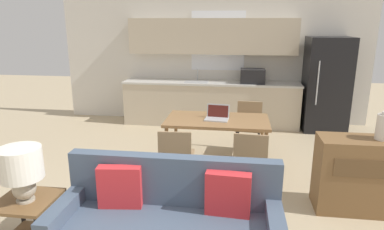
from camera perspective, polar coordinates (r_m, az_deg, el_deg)
wall_back at (r=7.29m, az=3.47°, el=9.55°), size 6.40×0.07×2.70m
kitchen_counter at (r=7.07m, az=3.31°, el=5.17°), size 3.58×0.65×2.15m
refrigerator at (r=7.13m, az=21.43°, el=4.73°), size 0.81×0.75×1.81m
dining_table at (r=4.84m, az=4.22°, el=-1.49°), size 1.44×0.80×0.76m
couch at (r=3.22m, az=-3.89°, el=-17.53°), size 1.99×0.80×0.89m
side_table at (r=3.65m, az=-25.59°, el=-14.79°), size 0.51×0.51×0.51m
table_lamp at (r=3.42m, az=-26.57°, el=-7.92°), size 0.38×0.38×0.51m
credenza at (r=4.35m, az=27.80°, el=-8.93°), size 1.20×0.44×0.85m
dining_chair_near_right at (r=4.24m, az=9.72°, el=-7.10°), size 0.45×0.45×0.83m
dining_chair_far_right at (r=5.60m, az=9.44°, el=-1.51°), size 0.45×0.45×0.83m
dining_chair_near_left at (r=4.27m, az=-2.67°, el=-6.70°), size 0.45×0.45×0.83m
laptop at (r=4.81m, az=4.23°, el=-0.12°), size 0.34×0.29×0.20m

